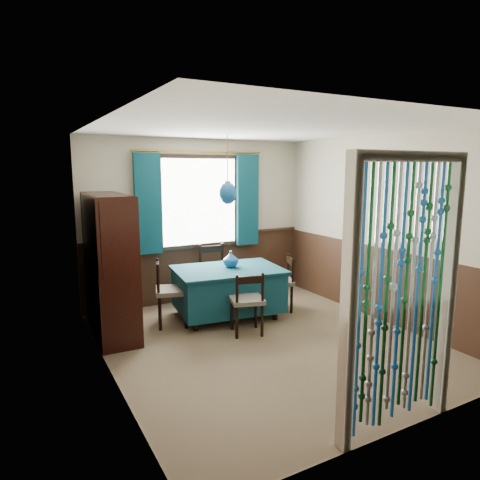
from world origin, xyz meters
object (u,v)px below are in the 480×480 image
chair_left (170,291)px  vase_table (231,260)px  chair_far (215,273)px  vase_sideboard (109,254)px  bowl_shelf (118,240)px  sideboard (110,286)px  dining_table (228,289)px  chair_near (247,301)px  pendant_lamp (228,193)px  chair_right (281,282)px

chair_left → vase_table: size_ratio=4.18×
chair_far → vase_sideboard: bearing=12.7°
chair_far → bowl_shelf: bearing=30.0°
sideboard → bowl_shelf: sideboard is taller
chair_far → chair_left: 1.09m
dining_table → chair_far: size_ratio=1.73×
dining_table → chair_near: size_ratio=1.94×
chair_left → pendant_lamp: bearing=100.6°
vase_table → pendant_lamp: bearing=-141.4°
chair_right → vase_table: vase_table is taller
chair_near → chair_far: 1.35m
chair_near → vase_table: vase_table is taller
chair_near → chair_right: (0.89, 0.56, -0.00)m
dining_table → pendant_lamp: size_ratio=1.70×
dining_table → chair_right: (0.81, -0.11, 0.02)m
chair_right → sideboard: (-2.37, 0.30, 0.18)m
pendant_lamp → vase_sideboard: (-1.50, 0.45, -0.76)m
chair_right → bowl_shelf: 2.44m
chair_left → vase_table: vase_table is taller
sideboard → bowl_shelf: size_ratio=8.23×
chair_right → vase_table: bearing=99.2°
chair_far → chair_right: size_ratio=1.13×
chair_near → vase_table: size_ratio=3.88×
dining_table → chair_near: (-0.08, -0.68, 0.02)m
chair_far → bowl_shelf: size_ratio=4.24×
dining_table → vase_sideboard: (-1.50, 0.45, 0.56)m
chair_right → pendant_lamp: (-0.81, 0.11, 1.30)m
dining_table → chair_far: 0.67m
chair_left → sideboard: bearing=-80.7°
chair_far → sideboard: sideboard is taller
vase_table → bowl_shelf: bowl_shelf is taller
chair_near → bowl_shelf: 1.73m
chair_left → pendant_lamp: size_ratio=0.94×
sideboard → pendant_lamp: (1.56, -0.19, 1.12)m
chair_near → vase_table: (0.15, 0.74, 0.37)m
chair_left → pendant_lamp: 1.51m
chair_left → sideboard: 0.76m
pendant_lamp → chair_left: bearing=173.6°
chair_right → vase_sideboard: (-2.31, 0.56, 0.54)m
chair_near → pendant_lamp: bearing=99.7°
chair_right → sideboard: size_ratio=0.46×
pendant_lamp → vase_sideboard: pendant_lamp is taller
dining_table → sideboard: 1.58m
bowl_shelf → chair_left: bearing=14.8°
chair_near → vase_sideboard: vase_sideboard is taller
dining_table → vase_sideboard: size_ratio=8.49×
dining_table → chair_left: 0.82m
pendant_lamp → vase_table: pendant_lamp is taller
pendant_lamp → bowl_shelf: size_ratio=4.33×
dining_table → chair_far: chair_far is taller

